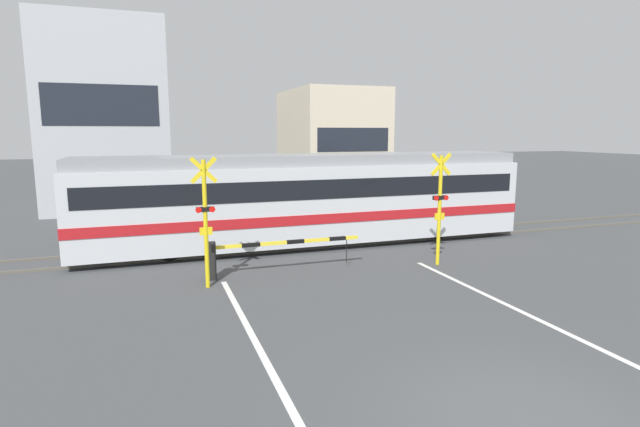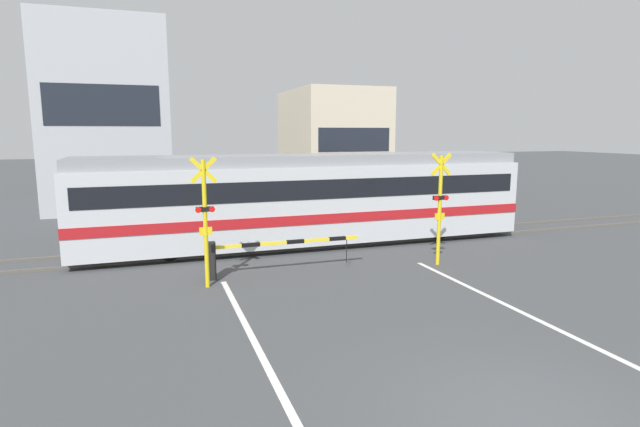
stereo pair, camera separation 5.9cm
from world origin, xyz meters
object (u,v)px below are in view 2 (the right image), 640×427
object	(u,v)px
crossing_barrier_far	(321,211)
crossing_signal_left	(205,216)
commuter_train	(310,197)
crossing_signal_right	(440,204)
pedestrian	(244,201)
crossing_barrier_near	(256,250)

from	to	relation	value
crossing_barrier_far	crossing_signal_left	distance (m)	8.77
commuter_train	crossing_signal_right	xyz separation A→B (m)	(2.85, -3.85, 0.15)
crossing_signal_left	crossing_signal_right	xyz separation A→B (m)	(6.88, 0.00, 0.00)
crossing_signal_left	crossing_signal_right	distance (m)	6.88
crossing_signal_left	pedestrian	distance (m)	9.65
crossing_barrier_near	pedestrian	bearing A→B (deg)	81.84
commuter_train	crossing_barrier_far	world-z (taller)	commuter_train
pedestrian	commuter_train	bearing A→B (deg)	-75.69
crossing_signal_left	crossing_barrier_far	bearing A→B (deg)	51.19
commuter_train	crossing_signal_left	xyz separation A→B (m)	(-4.03, -3.85, 0.15)
crossing_barrier_far	pedestrian	xyz separation A→B (m)	(-2.79, 2.45, 0.20)
crossing_signal_right	pedestrian	size ratio (longest dim) A/B	2.09
crossing_barrier_near	pedestrian	xyz separation A→B (m)	(1.23, 8.61, 0.20)
crossing_barrier_near	pedestrian	world-z (taller)	pedestrian
crossing_signal_left	pedestrian	bearing A→B (deg)	73.94
commuter_train	crossing_barrier_far	xyz separation A→B (m)	(1.42, 2.93, -0.99)
crossing_signal_right	pedestrian	xyz separation A→B (m)	(-4.22, 9.23, -0.94)
commuter_train	pedestrian	world-z (taller)	commuter_train
crossing_signal_left	commuter_train	bearing A→B (deg)	43.71
crossing_barrier_far	pedestrian	size ratio (longest dim) A/B	2.70
commuter_train	crossing_signal_right	distance (m)	4.79
crossing_signal_right	crossing_signal_left	bearing A→B (deg)	180.00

